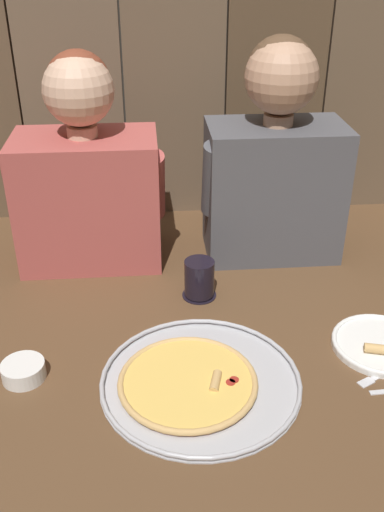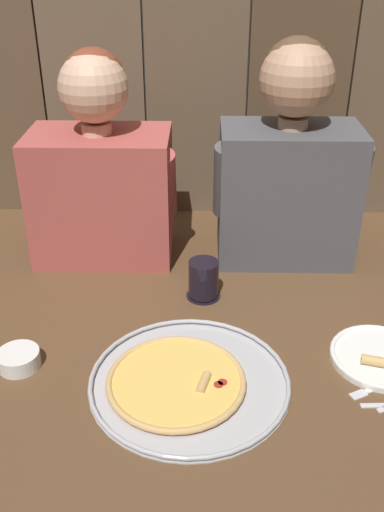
{
  "view_description": "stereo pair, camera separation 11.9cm",
  "coord_description": "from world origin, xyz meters",
  "px_view_note": "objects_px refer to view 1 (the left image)",
  "views": [
    {
      "loc": [
        -0.09,
        -1.05,
        0.84
      ],
      "look_at": [
        0.0,
        0.1,
        0.18
      ],
      "focal_mm": 40.33,
      "sensor_mm": 36.0,
      "label": 1
    },
    {
      "loc": [
        0.02,
        -1.05,
        0.84
      ],
      "look_at": [
        0.0,
        0.1,
        0.18
      ],
      "focal_mm": 40.33,
      "sensor_mm": 36.0,
      "label": 2
    }
  ],
  "objects_px": {
    "drinking_glass": "(199,279)",
    "diner_left": "(87,175)",
    "pizza_tray": "(197,381)",
    "dinner_plate": "(381,344)",
    "diner_right": "(275,161)",
    "dipping_bowl": "(23,370)"
  },
  "relations": [
    {
      "from": "drinking_glass",
      "to": "dipping_bowl",
      "type": "bearing_deg",
      "value": -144.73
    },
    {
      "from": "pizza_tray",
      "to": "diner_right",
      "type": "xyz_separation_m",
      "value": [
        0.27,
        0.57,
        0.27
      ]
    },
    {
      "from": "drinking_glass",
      "to": "diner_right",
      "type": "bearing_deg",
      "value": 44.88
    },
    {
      "from": "drinking_glass",
      "to": "diner_left",
      "type": "bearing_deg",
      "value": 141.4
    },
    {
      "from": "dinner_plate",
      "to": "diner_right",
      "type": "relative_size",
      "value": 0.37
    },
    {
      "from": "pizza_tray",
      "to": "diner_right",
      "type": "height_order",
      "value": "diner_right"
    },
    {
      "from": "dinner_plate",
      "to": "pizza_tray",
      "type": "bearing_deg",
      "value": -168.5
    },
    {
      "from": "diner_left",
      "to": "drinking_glass",
      "type": "bearing_deg",
      "value": -38.6
    },
    {
      "from": "dinner_plate",
      "to": "diner_left",
      "type": "xyz_separation_m",
      "value": [
        -0.68,
        0.48,
        0.25
      ]
    },
    {
      "from": "dinner_plate",
      "to": "drinking_glass",
      "type": "relative_size",
      "value": 2.17
    },
    {
      "from": "pizza_tray",
      "to": "dinner_plate",
      "type": "distance_m",
      "value": 0.44
    },
    {
      "from": "dipping_bowl",
      "to": "diner_right",
      "type": "relative_size",
      "value": 0.15
    },
    {
      "from": "dipping_bowl",
      "to": "diner_left",
      "type": "height_order",
      "value": "diner_left"
    },
    {
      "from": "dinner_plate",
      "to": "diner_right",
      "type": "xyz_separation_m",
      "value": [
        -0.16,
        0.48,
        0.27
      ]
    },
    {
      "from": "dinner_plate",
      "to": "dipping_bowl",
      "type": "relative_size",
      "value": 2.39
    },
    {
      "from": "dinner_plate",
      "to": "diner_left",
      "type": "relative_size",
      "value": 0.38
    },
    {
      "from": "pizza_tray",
      "to": "diner_left",
      "type": "distance_m",
      "value": 0.67
    },
    {
      "from": "pizza_tray",
      "to": "drinking_glass",
      "type": "bearing_deg",
      "value": 83.7
    },
    {
      "from": "pizza_tray",
      "to": "dinner_plate",
      "type": "height_order",
      "value": "dinner_plate"
    },
    {
      "from": "dipping_bowl",
      "to": "diner_left",
      "type": "relative_size",
      "value": 0.16
    },
    {
      "from": "diner_right",
      "to": "pizza_tray",
      "type": "bearing_deg",
      "value": -115.3
    },
    {
      "from": "pizza_tray",
      "to": "dipping_bowl",
      "type": "distance_m",
      "value": 0.37
    }
  ]
}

